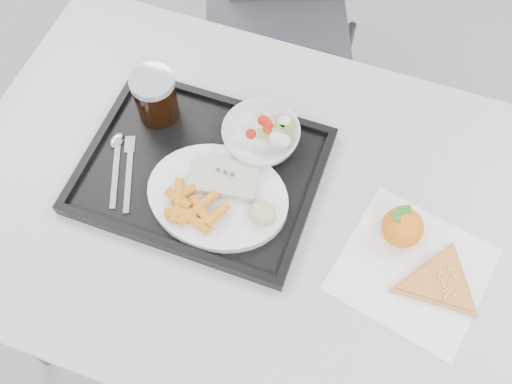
{
  "coord_description": "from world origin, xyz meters",
  "views": [
    {
      "loc": [
        0.16,
        -0.17,
        1.72
      ],
      "look_at": [
        -0.01,
        0.31,
        0.77
      ],
      "focal_mm": 40.0,
      "sensor_mm": 36.0,
      "label": 1
    }
  ],
  "objects": [
    {
      "name": "salad_bowl",
      "position": [
        -0.04,
        0.42,
        0.79
      ],
      "size": [
        0.15,
        0.15,
        0.05
      ],
      "color": "white",
      "rests_on": "tray"
    },
    {
      "name": "tray",
      "position": [
        -0.13,
        0.32,
        0.76
      ],
      "size": [
        0.45,
        0.35,
        0.03
      ],
      "color": "black",
      "rests_on": "table"
    },
    {
      "name": "napkin",
      "position": [
        0.3,
        0.27,
        0.75
      ],
      "size": [
        0.29,
        0.29,
        0.0
      ],
      "color": "white",
      "rests_on": "table"
    },
    {
      "name": "fish_fillet",
      "position": [
        -0.07,
        0.31,
        0.79
      ],
      "size": [
        0.14,
        0.09,
        0.02
      ],
      "color": "beige",
      "rests_on": "dinner_plate"
    },
    {
      "name": "bread_roll",
      "position": [
        0.02,
        0.26,
        0.8
      ],
      "size": [
        0.07,
        0.06,
        0.03
      ],
      "color": "#DDA979",
      "rests_on": "dinner_plate"
    },
    {
      "name": "tangerine",
      "position": [
        0.26,
        0.32,
        0.79
      ],
      "size": [
        0.08,
        0.08,
        0.07
      ],
      "color": "orange",
      "rests_on": "napkin"
    },
    {
      "name": "carrot_pile",
      "position": [
        -0.11,
        0.23,
        0.79
      ],
      "size": [
        0.13,
        0.09,
        0.03
      ],
      "color": "orange",
      "rests_on": "dinner_plate"
    },
    {
      "name": "dinner_plate",
      "position": [
        -0.08,
        0.27,
        0.77
      ],
      "size": [
        0.27,
        0.27,
        0.02
      ],
      "color": "white",
      "rests_on": "tray"
    },
    {
      "name": "cola_glass",
      "position": [
        -0.26,
        0.42,
        0.82
      ],
      "size": [
        0.09,
        0.09,
        0.11
      ],
      "color": "black",
      "rests_on": "tray"
    },
    {
      "name": "salad_contents",
      "position": [
        -0.02,
        0.43,
        0.8
      ],
      "size": [
        0.09,
        0.08,
        0.03
      ],
      "color": "#B21A0A",
      "rests_on": "salad_bowl"
    },
    {
      "name": "cutlery",
      "position": [
        -0.28,
        0.28,
        0.77
      ],
      "size": [
        0.11,
        0.17,
        0.01
      ],
      "color": "silver",
      "rests_on": "tray"
    },
    {
      "name": "table",
      "position": [
        0.0,
        0.3,
        0.68
      ],
      "size": [
        1.2,
        0.8,
        0.75
      ],
      "color": "#ACACAE",
      "rests_on": "ground"
    },
    {
      "name": "room",
      "position": [
        0.0,
        0.0,
        1.4
      ],
      "size": [
        6.04,
        7.04,
        2.84
      ],
      "color": "gray",
      "rests_on": "ground"
    },
    {
      "name": "chair",
      "position": [
        -0.17,
        1.02,
        0.54
      ],
      "size": [
        0.54,
        0.55,
        0.93
      ],
      "color": "#37373E",
      "rests_on": "ground"
    },
    {
      "name": "pizza_slice",
      "position": [
        0.35,
        0.25,
        0.76
      ],
      "size": [
        0.25,
        0.25,
        0.02
      ],
      "color": "tan",
      "rests_on": "napkin"
    }
  ]
}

